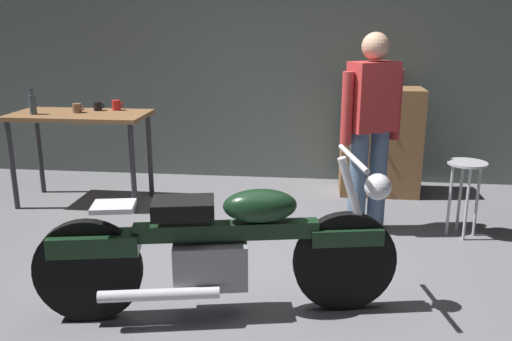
# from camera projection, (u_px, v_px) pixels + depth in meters

# --- Properties ---
(ground_plane) EXTENTS (12.00, 12.00, 0.00)m
(ground_plane) POSITION_uv_depth(u_px,v_px,m) (252.00, 292.00, 3.60)
(ground_plane) COLOR slate
(back_wall) EXTENTS (8.00, 0.12, 3.10)m
(back_wall) POSITION_uv_depth(u_px,v_px,m) (282.00, 40.00, 5.86)
(back_wall) COLOR #56605B
(back_wall) RESTS_ON ground_plane
(workbench) EXTENTS (1.30, 0.64, 0.90)m
(workbench) POSITION_uv_depth(u_px,v_px,m) (80.00, 125.00, 5.17)
(workbench) COLOR brown
(workbench) RESTS_ON ground_plane
(motorcycle) EXTENTS (2.16, 0.76, 1.00)m
(motorcycle) POSITION_uv_depth(u_px,v_px,m) (221.00, 247.00, 3.22)
(motorcycle) COLOR black
(motorcycle) RESTS_ON ground_plane
(person_standing) EXTENTS (0.50, 0.38, 1.67)m
(person_standing) POSITION_uv_depth(u_px,v_px,m) (371.00, 125.00, 4.41)
(person_standing) COLOR slate
(person_standing) RESTS_ON ground_plane
(shop_stool) EXTENTS (0.32, 0.32, 0.64)m
(shop_stool) POSITION_uv_depth(u_px,v_px,m) (466.00, 179.00, 4.43)
(shop_stool) COLOR #B2B2B7
(shop_stool) RESTS_ON ground_plane
(wooden_dresser) EXTENTS (0.80, 0.47, 1.10)m
(wooden_dresser) POSITION_uv_depth(u_px,v_px,m) (380.00, 142.00, 5.54)
(wooden_dresser) COLOR brown
(wooden_dresser) RESTS_ON ground_plane
(mug_red_diner) EXTENTS (0.11, 0.08, 0.10)m
(mug_red_diner) POSITION_uv_depth(u_px,v_px,m) (116.00, 105.00, 5.29)
(mug_red_diner) COLOR red
(mug_red_diner) RESTS_ON workbench
(mug_brown_stoneware) EXTENTS (0.12, 0.09, 0.09)m
(mug_brown_stoneware) POSITION_uv_depth(u_px,v_px,m) (77.00, 108.00, 5.15)
(mug_brown_stoneware) COLOR brown
(mug_brown_stoneware) RESTS_ON workbench
(mug_black_matte) EXTENTS (0.11, 0.08, 0.09)m
(mug_black_matte) POSITION_uv_depth(u_px,v_px,m) (98.00, 106.00, 5.28)
(mug_black_matte) COLOR black
(mug_black_matte) RESTS_ON workbench
(bottle) EXTENTS (0.06, 0.06, 0.24)m
(bottle) POSITION_uv_depth(u_px,v_px,m) (33.00, 104.00, 5.05)
(bottle) COLOR #3F4C59
(bottle) RESTS_ON workbench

